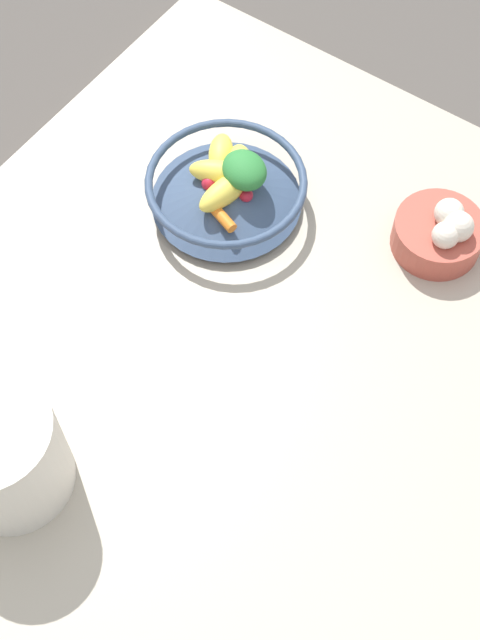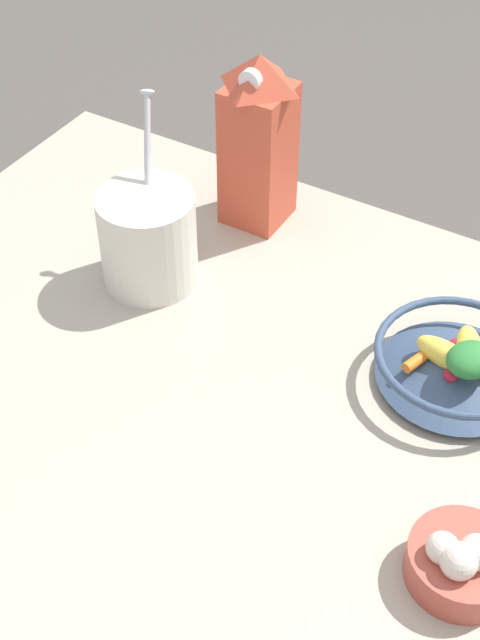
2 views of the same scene
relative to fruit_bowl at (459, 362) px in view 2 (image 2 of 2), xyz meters
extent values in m
plane|color=#4C4742|center=(-0.23, -0.25, -0.07)|extent=(6.00, 6.00, 0.00)
cube|color=#B2A893|center=(-0.23, -0.25, -0.05)|extent=(1.04, 1.04, 0.04)
cylinder|color=#384C6B|center=(0.00, 0.00, -0.03)|extent=(0.10, 0.10, 0.01)
cone|color=#384C6B|center=(0.00, 0.00, -0.01)|extent=(0.18, 0.18, 0.04)
torus|color=#384C6B|center=(0.00, 0.00, 0.01)|extent=(0.19, 0.19, 0.01)
ellipsoid|color=#EFD64C|center=(-0.01, -0.01, 0.01)|extent=(0.08, 0.05, 0.03)
ellipsoid|color=#EFD64C|center=(0.00, 0.01, 0.01)|extent=(0.06, 0.08, 0.03)
cylinder|color=orange|center=(-0.04, -0.02, 0.00)|extent=(0.03, 0.04, 0.01)
sphere|color=red|center=(0.00, -0.03, 0.00)|extent=(0.02, 0.02, 0.02)
sphere|color=red|center=(-0.01, 0.02, 0.01)|extent=(0.02, 0.02, 0.02)
sphere|color=red|center=(0.00, 0.00, 0.01)|extent=(0.02, 0.02, 0.02)
ellipsoid|color=#2D7F38|center=(0.02, -0.01, 0.03)|extent=(0.07, 0.08, 0.03)
cube|color=#CC4C33|center=(-0.36, 0.16, 0.07)|extent=(0.08, 0.08, 0.20)
pyramid|color=#CC4C33|center=(-0.36, 0.16, 0.19)|extent=(0.08, 0.08, 0.05)
cylinder|color=white|center=(-0.36, 0.14, 0.19)|extent=(0.03, 0.01, 0.03)
cylinder|color=silver|center=(-0.41, -0.03, 0.03)|extent=(0.12, 0.12, 0.13)
cylinder|color=white|center=(-0.41, -0.03, 0.08)|extent=(0.11, 0.11, 0.02)
cylinder|color=silver|center=(-0.43, 0.01, 0.12)|extent=(0.05, 0.08, 0.16)
ellipsoid|color=silver|center=(-0.45, 0.05, 0.20)|extent=(0.02, 0.02, 0.01)
cylinder|color=#B24C3D|center=(0.09, -0.24, -0.01)|extent=(0.11, 0.11, 0.04)
sphere|color=silver|center=(0.07, -0.25, 0.02)|extent=(0.03, 0.03, 0.03)
sphere|color=silver|center=(0.10, -0.24, 0.02)|extent=(0.03, 0.03, 0.03)
sphere|color=silver|center=(0.09, -0.26, 0.02)|extent=(0.04, 0.04, 0.04)
camera|label=1|loc=(-0.54, -0.40, 0.84)|focal=50.00mm
camera|label=2|loc=(0.14, -0.74, 0.74)|focal=50.00mm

